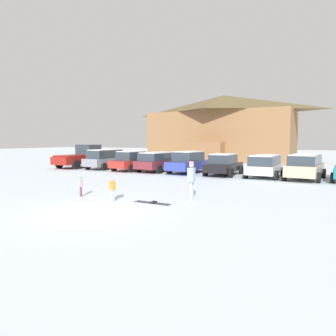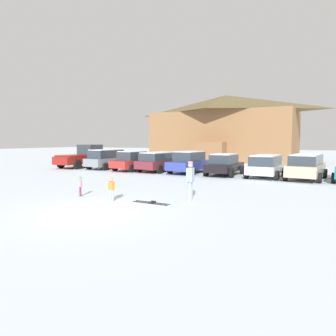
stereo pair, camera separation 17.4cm
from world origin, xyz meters
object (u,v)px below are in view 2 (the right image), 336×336
parked_blue_hatchback (190,162)px  parked_black_sedan (224,164)px  parked_maroon_van (159,161)px  skier_adult_in_blue_parka (190,179)px  skier_child_in_pink_snowsuit (80,185)px  parked_white_suv (266,165)px  skier_child_in_orange_jacket (111,188)px  ski_lodge (225,127)px  pickup_truck (84,157)px  parked_beige_suv (306,166)px  parked_grey_wagon (107,158)px  parked_red_sedan (133,161)px  pair_of_skis (151,203)px

parked_blue_hatchback → parked_black_sedan: size_ratio=1.16×
parked_maroon_van → skier_adult_in_blue_parka: (6.94, -9.96, 0.07)m
parked_maroon_van → skier_child_in_pink_snowsuit: parked_maroon_van is taller
parked_white_suv → skier_child_in_orange_jacket: bearing=-111.7°
ski_lodge → parked_maroon_van: (-0.62, -16.91, -3.37)m
parked_maroon_van → parked_white_suv: parked_maroon_van is taller
ski_lodge → parked_blue_hatchback: ski_lodge is taller
pickup_truck → skier_child_in_orange_jacket: 17.11m
parked_beige_suv → skier_child_in_orange_jacket: 13.33m
parked_grey_wagon → parked_maroon_van: size_ratio=0.96×
parked_black_sedan → skier_child_in_pink_snowsuit: size_ratio=4.70×
parked_beige_suv → pickup_truck: (-19.36, 0.50, 0.09)m
parked_blue_hatchback → parked_white_suv: 5.76m
pickup_truck → skier_child_in_orange_jacket: size_ratio=5.47×
parked_black_sedan → parked_white_suv: parked_black_sedan is taller
skier_child_in_pink_snowsuit → skier_child_in_orange_jacket: bearing=-6.9°
parked_red_sedan → parked_beige_suv: size_ratio=0.90×
parked_black_sedan → skier_child_in_orange_jacket: size_ratio=4.24×
parked_white_suv → pair_of_skis: bearing=-104.3°
skier_child_in_pink_snowsuit → skier_adult_in_blue_parka: size_ratio=0.53×
parked_grey_wagon → parked_maroon_van: bearing=0.2°
skier_adult_in_blue_parka → skier_child_in_orange_jacket: bearing=-151.9°
parked_red_sedan → parked_maroon_van: size_ratio=0.97×
parked_black_sedan → skier_adult_in_blue_parka: (1.36, -9.77, 0.14)m
ski_lodge → parked_red_sedan: 17.77m
parked_maroon_van → parked_blue_hatchback: 2.75m
ski_lodge → parked_white_suv: bearing=-65.3°
parked_white_suv → parked_red_sedan: bearing=-179.9°
pair_of_skis → skier_child_in_orange_jacket: bearing=-167.4°
parked_red_sedan → skier_child_in_orange_jacket: bearing=-60.5°
parked_red_sedan → parked_beige_suv: parked_red_sedan is taller
parked_beige_suv → skier_child_in_pink_snowsuit: 14.27m
parked_white_suv → skier_child_in_pink_snowsuit: bearing=-120.3°
skier_adult_in_blue_parka → ski_lodge: bearing=103.2°
pickup_truck → parked_blue_hatchback: bearing=-1.2°
pair_of_skis → parked_beige_suv: bearing=64.2°
skier_child_in_pink_snowsuit → pair_of_skis: 3.70m
parked_grey_wagon → parked_black_sedan: size_ratio=1.03×
parked_grey_wagon → parked_black_sedan: (10.92, -0.17, -0.13)m
pickup_truck → parked_red_sedan: bearing=-5.6°
parked_black_sedan → parked_beige_suv: bearing=0.1°
ski_lodge → pair_of_skis: size_ratio=11.19×
skier_child_in_pink_snowsuit → ski_lodge: bearing=92.9°
skier_child_in_pink_snowsuit → parked_maroon_van: bearing=100.3°
parked_white_suv → skier_child_in_pink_snowsuit: parked_white_suv is taller
parked_beige_suv → pickup_truck: pickup_truck is taller
parked_maroon_van → parked_blue_hatchback: (2.75, 0.09, -0.01)m
parked_white_suv → parked_beige_suv: bearing=1.6°
parked_red_sedan → parked_blue_hatchback: bearing=4.1°
skier_adult_in_blue_parka → pair_of_skis: size_ratio=1.03×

